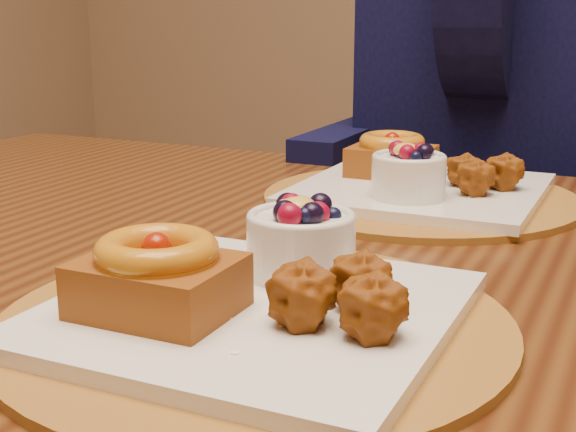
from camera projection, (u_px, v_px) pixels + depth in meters
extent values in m
cube|color=#39190A|center=(357.00, 269.00, 0.79)|extent=(1.60, 0.90, 0.04)
cylinder|color=#39190A|center=(59.00, 352.00, 1.50)|extent=(0.06, 0.06, 0.71)
cylinder|color=brown|center=(255.00, 323.00, 0.59)|extent=(0.38, 0.38, 0.01)
cube|color=white|center=(254.00, 311.00, 0.58)|extent=(0.28, 0.28, 0.01)
cube|color=#562608|center=(158.00, 286.00, 0.56)|extent=(0.11, 0.09, 0.04)
torus|color=#AB5F0A|center=(157.00, 250.00, 0.56)|extent=(0.09, 0.09, 0.02)
sphere|color=#891602|center=(157.00, 247.00, 0.55)|extent=(0.02, 0.02, 0.02)
sphere|color=#7E3809|center=(360.00, 282.00, 0.57)|extent=(0.04, 0.04, 0.04)
sphere|color=#7E3809|center=(301.00, 298.00, 0.54)|extent=(0.04, 0.04, 0.04)
sphere|color=#7E3809|center=(372.00, 309.00, 0.52)|extent=(0.04, 0.04, 0.04)
cylinder|color=white|center=(301.00, 246.00, 0.64)|extent=(0.09, 0.09, 0.05)
torus|color=white|center=(301.00, 217.00, 0.63)|extent=(0.09, 0.09, 0.01)
ellipsoid|color=gold|center=(297.00, 206.00, 0.63)|extent=(0.03, 0.03, 0.02)
cylinder|color=brown|center=(420.00, 198.00, 0.97)|extent=(0.38, 0.38, 0.01)
cube|color=white|center=(420.00, 190.00, 0.97)|extent=(0.28, 0.28, 0.01)
cube|color=#562608|center=(391.00, 161.00, 1.02)|extent=(0.10, 0.08, 0.04)
torus|color=#AB5F0A|center=(392.00, 142.00, 1.02)|extent=(0.08, 0.08, 0.02)
sphere|color=#891602|center=(392.00, 140.00, 1.02)|extent=(0.02, 0.02, 0.02)
sphere|color=#7E3809|center=(475.00, 179.00, 0.92)|extent=(0.04, 0.04, 0.04)
sphere|color=#7E3809|center=(463.00, 170.00, 0.97)|extent=(0.04, 0.04, 0.04)
sphere|color=#7E3809|center=(503.00, 174.00, 0.95)|extent=(0.04, 0.04, 0.04)
cylinder|color=white|center=(409.00, 177.00, 0.90)|extent=(0.08, 0.08, 0.05)
torus|color=white|center=(409.00, 157.00, 0.89)|extent=(0.08, 0.08, 0.01)
ellipsoid|color=gold|center=(406.00, 150.00, 0.89)|extent=(0.03, 0.03, 0.02)
cube|color=black|center=(492.00, 318.00, 1.43)|extent=(0.53, 0.53, 0.04)
cylinder|color=black|center=(444.00, 372.00, 1.74)|extent=(0.04, 0.04, 0.43)
cube|color=black|center=(547.00, 175.00, 1.52)|extent=(0.43, 0.14, 0.46)
cube|color=black|center=(488.00, 138.00, 1.34)|extent=(0.40, 0.21, 0.58)
cube|color=black|center=(344.00, 152.00, 1.33)|extent=(0.08, 0.29, 0.08)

